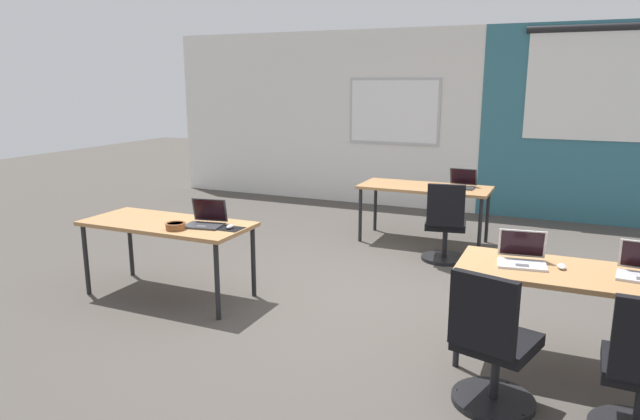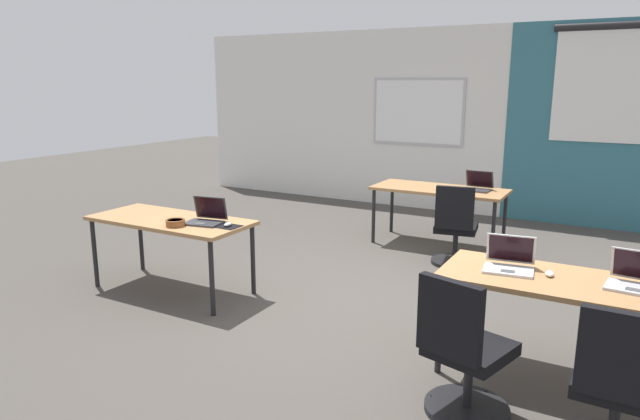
{
  "view_description": "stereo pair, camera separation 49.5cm",
  "coord_description": "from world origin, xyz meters",
  "px_view_note": "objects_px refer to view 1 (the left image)",
  "views": [
    {
      "loc": [
        1.64,
        -4.71,
        2.0
      ],
      "look_at": [
        -0.49,
        0.09,
        0.81
      ],
      "focal_mm": 31.93,
      "sensor_mm": 36.0,
      "label": 1
    },
    {
      "loc": [
        2.08,
        -4.49,
        2.0
      ],
      "look_at": [
        -0.49,
        0.09,
        0.81
      ],
      "focal_mm": 31.93,
      "sensor_mm": 36.0,
      "label": 2
    }
  ],
  "objects_px": {
    "desk_near_right": "(577,280)",
    "laptop_far_right": "(461,184)",
    "desk_far_center": "(425,191)",
    "desk_near_left": "(167,228)",
    "chair_far_right": "(445,229)",
    "laptop_near_left_inner": "(206,220)",
    "snack_bowl": "(175,226)",
    "mouse_far_right": "(438,186)",
    "mouse_near_left_inner": "(230,226)",
    "mouse_near_right_inner": "(562,266)",
    "chair_near_right_inner": "(492,352)",
    "laptop_near_right_inner": "(522,257)"
  },
  "relations": [
    {
      "from": "laptop_near_left_inner",
      "to": "desk_near_left",
      "type": "bearing_deg",
      "value": 175.58
    },
    {
      "from": "mouse_far_right",
      "to": "chair_far_right",
      "type": "bearing_deg",
      "value": -70.58
    },
    {
      "from": "snack_bowl",
      "to": "mouse_far_right",
      "type": "bearing_deg",
      "value": 60.9
    },
    {
      "from": "chair_near_right_inner",
      "to": "desk_near_right",
      "type": "bearing_deg",
      "value": -104.7
    },
    {
      "from": "desk_far_center",
      "to": "chair_near_right_inner",
      "type": "xyz_separation_m",
      "value": [
        1.3,
        -3.56,
        -0.28
      ]
    },
    {
      "from": "laptop_far_right",
      "to": "desk_near_right",
      "type": "bearing_deg",
      "value": -63.06
    },
    {
      "from": "laptop_near_right_inner",
      "to": "laptop_near_left_inner",
      "type": "bearing_deg",
      "value": 172.46
    },
    {
      "from": "desk_near_left",
      "to": "chair_near_right_inner",
      "type": "relative_size",
      "value": 1.74
    },
    {
      "from": "laptop_near_left_inner",
      "to": "mouse_far_right",
      "type": "bearing_deg",
      "value": 51.74
    },
    {
      "from": "desk_far_center",
      "to": "chair_far_right",
      "type": "xyz_separation_m",
      "value": [
        0.42,
        -0.71,
        -0.28
      ]
    },
    {
      "from": "desk_far_center",
      "to": "laptop_far_right",
      "type": "relative_size",
      "value": 4.67
    },
    {
      "from": "laptop_far_right",
      "to": "mouse_far_right",
      "type": "bearing_deg",
      "value": -159.99
    },
    {
      "from": "chair_far_right",
      "to": "laptop_near_left_inner",
      "type": "height_order",
      "value": "laptop_near_left_inner"
    },
    {
      "from": "laptop_far_right",
      "to": "laptop_near_right_inner",
      "type": "relative_size",
      "value": 0.94
    },
    {
      "from": "mouse_far_right",
      "to": "mouse_near_left_inner",
      "type": "relative_size",
      "value": 0.98
    },
    {
      "from": "snack_bowl",
      "to": "chair_near_right_inner",
      "type": "bearing_deg",
      "value": -11.41
    },
    {
      "from": "desk_near_left",
      "to": "snack_bowl",
      "type": "distance_m",
      "value": 0.33
    },
    {
      "from": "desk_near_left",
      "to": "mouse_near_right_inner",
      "type": "height_order",
      "value": "mouse_near_right_inner"
    },
    {
      "from": "desk_far_center",
      "to": "desk_near_left",
      "type": "bearing_deg",
      "value": -122.01
    },
    {
      "from": "laptop_near_right_inner",
      "to": "chair_near_right_inner",
      "type": "height_order",
      "value": "laptop_near_right_inner"
    },
    {
      "from": "desk_far_center",
      "to": "laptop_near_right_inner",
      "type": "bearing_deg",
      "value": -63.48
    },
    {
      "from": "mouse_far_right",
      "to": "chair_far_right",
      "type": "height_order",
      "value": "chair_far_right"
    },
    {
      "from": "laptop_near_left_inner",
      "to": "chair_far_right",
      "type": "bearing_deg",
      "value": 39.72
    },
    {
      "from": "chair_far_right",
      "to": "mouse_near_left_inner",
      "type": "relative_size",
      "value": 8.55
    },
    {
      "from": "desk_near_left",
      "to": "laptop_near_left_inner",
      "type": "height_order",
      "value": "laptop_near_left_inner"
    },
    {
      "from": "laptop_near_left_inner",
      "to": "snack_bowl",
      "type": "height_order",
      "value": "laptop_near_left_inner"
    },
    {
      "from": "desk_near_left",
      "to": "laptop_near_left_inner",
      "type": "xyz_separation_m",
      "value": [
        0.41,
        0.04,
        0.11
      ]
    },
    {
      "from": "desk_near_right",
      "to": "mouse_near_right_inner",
      "type": "xyz_separation_m",
      "value": [
        -0.1,
        0.03,
        0.08
      ]
    },
    {
      "from": "desk_near_left",
      "to": "laptop_far_right",
      "type": "xyz_separation_m",
      "value": [
        2.18,
        2.89,
        0.11
      ]
    },
    {
      "from": "desk_far_center",
      "to": "chair_near_right_inner",
      "type": "bearing_deg",
      "value": -69.91
    },
    {
      "from": "desk_near_left",
      "to": "desk_near_right",
      "type": "height_order",
      "value": "same"
    },
    {
      "from": "desk_near_left",
      "to": "chair_far_right",
      "type": "distance_m",
      "value": 3.03
    },
    {
      "from": "desk_near_left",
      "to": "mouse_near_right_inner",
      "type": "relative_size",
      "value": 14.68
    },
    {
      "from": "laptop_near_right_inner",
      "to": "chair_far_right",
      "type": "bearing_deg",
      "value": 107.48
    },
    {
      "from": "desk_far_center",
      "to": "laptop_far_right",
      "type": "xyz_separation_m",
      "value": [
        0.43,
        0.09,
        0.11
      ]
    },
    {
      "from": "desk_near_right",
      "to": "desk_far_center",
      "type": "bearing_deg",
      "value": 122.01
    },
    {
      "from": "laptop_near_left_inner",
      "to": "mouse_near_left_inner",
      "type": "xyz_separation_m",
      "value": [
        0.26,
        -0.01,
        -0.03
      ]
    },
    {
      "from": "mouse_near_left_inner",
      "to": "mouse_near_right_inner",
      "type": "xyz_separation_m",
      "value": [
        2.72,
        0.0,
        -0.0
      ]
    },
    {
      "from": "desk_near_right",
      "to": "snack_bowl",
      "type": "relative_size",
      "value": 9.01
    },
    {
      "from": "mouse_far_right",
      "to": "chair_far_right",
      "type": "relative_size",
      "value": 0.11
    },
    {
      "from": "desk_far_center",
      "to": "snack_bowl",
      "type": "bearing_deg",
      "value": -116.66
    },
    {
      "from": "desk_far_center",
      "to": "mouse_near_left_inner",
      "type": "xyz_separation_m",
      "value": [
        -1.08,
        -2.78,
        0.08
      ]
    },
    {
      "from": "chair_far_right",
      "to": "mouse_near_right_inner",
      "type": "bearing_deg",
      "value": 111.55
    },
    {
      "from": "chair_far_right",
      "to": "mouse_near_right_inner",
      "type": "distance_m",
      "value": 2.43
    },
    {
      "from": "desk_near_left",
      "to": "desk_far_center",
      "type": "relative_size",
      "value": 1.0
    },
    {
      "from": "laptop_far_right",
      "to": "mouse_far_right",
      "type": "distance_m",
      "value": 0.28
    },
    {
      "from": "laptop_far_right",
      "to": "desk_near_left",
      "type": "bearing_deg",
      "value": -124.61
    },
    {
      "from": "desk_near_right",
      "to": "mouse_near_left_inner",
      "type": "distance_m",
      "value": 2.83
    },
    {
      "from": "desk_near_right",
      "to": "laptop_far_right",
      "type": "xyz_separation_m",
      "value": [
        -1.32,
        2.89,
        0.11
      ]
    },
    {
      "from": "chair_far_right",
      "to": "laptop_near_left_inner",
      "type": "xyz_separation_m",
      "value": [
        -1.76,
        -2.05,
        0.39
      ]
    }
  ]
}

